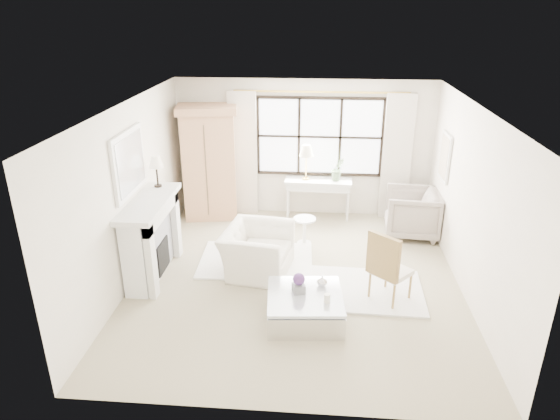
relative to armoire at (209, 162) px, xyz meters
The scene contains 32 objects.
floor 3.21m from the armoire, 52.55° to the right, with size 5.50×5.50×0.00m, color tan.
ceiling 3.38m from the armoire, 52.55° to the right, with size 5.50×5.50×0.00m, color white.
wall_back 1.87m from the armoire, 11.37° to the left, with size 5.00×5.00×0.00m, color silver.
wall_front 5.45m from the armoire, 70.43° to the right, with size 5.00×5.00×0.00m, color silver.
wall_left 2.49m from the armoire, 105.81° to the right, with size 5.50×5.50×0.00m, color white.
wall_right 4.94m from the armoire, 28.85° to the right, with size 5.50×5.50×0.00m, color white.
window_pane 2.20m from the armoire, ahead, with size 2.40×0.02×1.50m, color white.
window_frame 2.20m from the armoire, ahead, with size 2.50×0.04×1.50m, color black, non-canonical shape.
curtain_rod 2.52m from the armoire, ahead, with size 0.04×0.04×3.30m, color #B5923E.
curtain_left 0.69m from the armoire, 23.13° to the left, with size 0.55×0.10×2.47m, color beige.
curtain_right 3.64m from the armoire, ahead, with size 0.55×0.10×2.47m, color beige.
fireplace 2.47m from the armoire, 100.66° to the right, with size 0.58×1.66×1.26m.
mirror_frame 2.57m from the armoire, 105.14° to the right, with size 0.05×1.15×0.95m, color white.
mirror_glass 2.56m from the armoire, 104.47° to the right, with size 0.02×1.00×0.80m, color silver.
art_frame 4.37m from the armoire, ahead, with size 0.04×0.62×0.82m, color silver.
art_canvas 4.35m from the armoire, ahead, with size 0.01×0.52×0.72m, color beige.
mantel_lamp 1.91m from the armoire, 104.17° to the right, with size 0.22×0.22×0.51m.
armoire is the anchor object (origin of this frame).
console_table 2.26m from the armoire, ahead, with size 1.32×0.51×0.80m.
console_lamp 1.90m from the armoire, ahead, with size 0.28×0.28×0.69m.
orchid_plant 2.50m from the armoire, ahead, with size 0.26×0.21×0.46m, color #54704A.
side_table 2.36m from the armoire, 30.60° to the right, with size 0.40×0.40×0.51m.
rug_left 2.44m from the armoire, 58.40° to the right, with size 1.86×1.31×0.03m, color white.
rug_right 4.06m from the armoire, 42.50° to the right, with size 1.72×1.29×0.03m, color white.
club_armchair 2.59m from the armoire, 61.12° to the right, with size 1.13×0.99×0.74m, color white.
wingback_chair 3.97m from the armoire, ahead, with size 0.93×0.95×0.87m, color gray.
french_chair 4.36m from the armoire, 41.77° to the right, with size 0.68×0.68×1.08m.
coffee_table 4.08m from the armoire, 59.69° to the right, with size 1.08×1.08×0.38m.
planter_box 3.93m from the armoire, 60.38° to the right, with size 0.16×0.16×0.12m, color slate.
planter_flowers 3.91m from the armoire, 60.38° to the right, with size 0.17×0.17×0.17m, color #512B6B.
pillar_candle 4.31m from the armoire, 57.35° to the right, with size 0.08×0.08×0.12m, color white.
coffee_vase 3.93m from the armoire, 54.95° to the right, with size 0.14×0.14×0.15m, color silver.
Camera 1 is at (0.31, -6.79, 4.00)m, focal length 32.00 mm.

